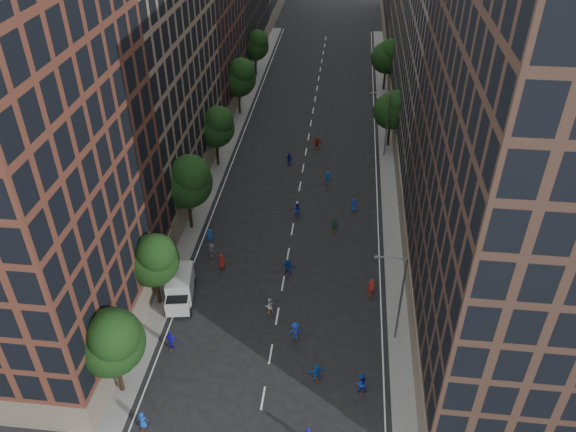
% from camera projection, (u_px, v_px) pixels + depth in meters
% --- Properties ---
extents(ground, '(240.00, 240.00, 0.00)m').
position_uv_depth(ground, '(303.00, 170.00, 72.97)').
color(ground, black).
rests_on(ground, ground).
extents(sidewalk_left, '(4.00, 105.00, 0.15)m').
position_uv_depth(sidewalk_left, '(224.00, 138.00, 80.09)').
color(sidewalk_left, slate).
rests_on(sidewalk_left, ground).
extents(sidewalk_right, '(4.00, 105.00, 0.15)m').
position_uv_depth(sidewalk_right, '(393.00, 147.00, 77.94)').
color(sidewalk_right, slate).
rests_on(sidewalk_right, ground).
extents(bldg_left_a, '(14.00, 22.00, 30.00)m').
position_uv_depth(bldg_left_a, '(22.00, 179.00, 42.47)').
color(bldg_left_a, '#592E22').
rests_on(bldg_left_a, ground).
extents(bldg_left_b, '(14.00, 26.00, 34.00)m').
position_uv_depth(bldg_left_b, '(127.00, 48.00, 60.82)').
color(bldg_left_b, '#7F6953').
rests_on(bldg_left_b, ground).
extents(bldg_left_c, '(14.00, 20.00, 28.00)m').
position_uv_depth(bldg_left_c, '(185.00, 17.00, 81.23)').
color(bldg_left_c, '#592E22').
rests_on(bldg_left_c, ground).
extents(bldg_right_a, '(14.00, 30.00, 36.00)m').
position_uv_depth(bldg_right_a, '(537.00, 145.00, 40.58)').
color(bldg_right_a, '#412C23').
rests_on(bldg_right_a, ground).
extents(bldg_right_b, '(14.00, 28.00, 33.00)m').
position_uv_depth(bldg_right_b, '(471.00, 39.00, 65.01)').
color(bldg_right_b, '#696056').
rests_on(bldg_right_b, ground).
extents(tree_left_0, '(5.20, 5.20, 8.83)m').
position_uv_depth(tree_left_0, '(111.00, 341.00, 41.15)').
color(tree_left_0, black).
rests_on(tree_left_0, ground).
extents(tree_left_1, '(4.80, 4.80, 8.21)m').
position_uv_depth(tree_left_1, '(153.00, 258.00, 49.52)').
color(tree_left_1, black).
rests_on(tree_left_1, ground).
extents(tree_left_2, '(5.60, 5.60, 9.45)m').
position_uv_depth(tree_left_2, '(187.00, 180.00, 58.78)').
color(tree_left_2, black).
rests_on(tree_left_2, ground).
extents(tree_left_3, '(5.00, 5.00, 8.58)m').
position_uv_depth(tree_left_3, '(216.00, 126.00, 70.49)').
color(tree_left_3, black).
rests_on(tree_left_3, ground).
extents(tree_left_4, '(5.40, 5.40, 9.08)m').
position_uv_depth(tree_left_4, '(239.00, 77.00, 83.31)').
color(tree_left_4, black).
rests_on(tree_left_4, ground).
extents(tree_left_5, '(4.80, 4.80, 8.33)m').
position_uv_depth(tree_left_5, '(256.00, 45.00, 96.57)').
color(tree_left_5, black).
rests_on(tree_left_5, ground).
extents(tree_right_a, '(5.00, 5.00, 8.39)m').
position_uv_depth(tree_right_a, '(393.00, 109.00, 75.08)').
color(tree_right_a, black).
rests_on(tree_right_a, ground).
extents(tree_right_b, '(5.20, 5.20, 8.83)m').
position_uv_depth(tree_right_b, '(388.00, 56.00, 91.14)').
color(tree_right_b, black).
rests_on(tree_right_b, ground).
extents(streetlamp_near, '(2.64, 0.22, 9.06)m').
position_uv_depth(streetlamp_near, '(399.00, 294.00, 46.31)').
color(streetlamp_near, '#595B60').
rests_on(streetlamp_near, ground).
extents(streetlamp_far, '(2.64, 0.22, 9.06)m').
position_uv_depth(streetlamp_far, '(386.00, 121.00, 73.12)').
color(streetlamp_far, '#595B60').
rests_on(streetlamp_far, ground).
extents(cargo_van, '(3.15, 5.42, 2.73)m').
position_uv_depth(cargo_van, '(180.00, 288.00, 52.40)').
color(cargo_van, silver).
rests_on(cargo_van, ground).
extents(skater_0, '(0.80, 0.55, 1.56)m').
position_uv_depth(skater_0, '(143.00, 420.00, 41.60)').
color(skater_0, '#143CA2').
rests_on(skater_0, ground).
extents(skater_2, '(1.06, 0.90, 1.92)m').
position_uv_depth(skater_2, '(361.00, 383.00, 44.13)').
color(skater_2, '#1633BA').
rests_on(skater_2, ground).
extents(skater_3, '(1.34, 1.03, 1.83)m').
position_uv_depth(skater_3, '(295.00, 331.00, 48.67)').
color(skater_3, '#13329D').
rests_on(skater_3, ground).
extents(skater_4, '(1.17, 0.61, 1.91)m').
position_uv_depth(skater_4, '(171.00, 341.00, 47.74)').
color(skater_4, '#1C16B5').
rests_on(skater_4, ground).
extents(skater_5, '(1.57, 0.95, 1.61)m').
position_uv_depth(skater_5, '(317.00, 373.00, 45.17)').
color(skater_5, blue).
rests_on(skater_5, ground).
extents(skater_6, '(0.86, 0.62, 1.65)m').
position_uv_depth(skater_6, '(222.00, 261.00, 56.54)').
color(skater_6, maroon).
rests_on(skater_6, ground).
extents(skater_7, '(0.74, 0.51, 1.94)m').
position_uv_depth(skater_7, '(371.00, 288.00, 53.16)').
color(skater_7, '#A7251B').
rests_on(skater_7, ground).
extents(skater_8, '(0.99, 0.89, 1.69)m').
position_uv_depth(skater_8, '(269.00, 306.00, 51.27)').
color(skater_8, '#B8B9B5').
rests_on(skater_8, ground).
extents(skater_9, '(1.21, 0.97, 1.63)m').
position_uv_depth(skater_9, '(212.00, 251.00, 57.96)').
color(skater_9, '#47474D').
rests_on(skater_9, ground).
extents(skater_10, '(1.02, 0.60, 1.64)m').
position_uv_depth(skater_10, '(335.00, 226.00, 61.49)').
color(skater_10, '#1A572B').
rests_on(skater_10, ground).
extents(skater_11, '(1.74, 1.12, 1.79)m').
position_uv_depth(skater_11, '(288.00, 267.00, 55.70)').
color(skater_11, navy).
rests_on(skater_11, ground).
extents(skater_12, '(0.85, 0.66, 1.52)m').
position_uv_depth(skater_12, '(354.00, 205.00, 64.96)').
color(skater_12, '#163EB3').
rests_on(skater_12, ground).
extents(skater_13, '(0.79, 0.65, 1.86)m').
position_uv_depth(skater_13, '(210.00, 236.00, 59.77)').
color(skater_13, '#154BB1').
rests_on(skater_13, ground).
extents(skater_14, '(1.03, 0.92, 1.75)m').
position_uv_depth(skater_14, '(297.00, 210.00, 63.89)').
color(skater_14, '#132CA0').
rests_on(skater_14, ground).
extents(skater_15, '(1.22, 0.90, 1.69)m').
position_uv_depth(skater_15, '(328.00, 178.00, 69.66)').
color(skater_15, '#124896').
rests_on(skater_15, ground).
extents(skater_16, '(1.10, 0.65, 1.76)m').
position_uv_depth(skater_16, '(289.00, 160.00, 73.41)').
color(skater_16, '#121C97').
rests_on(skater_16, ground).
extents(skater_17, '(1.64, 0.52, 1.77)m').
position_uv_depth(skater_17, '(317.00, 143.00, 77.16)').
color(skater_17, '#A0291A').
rests_on(skater_17, ground).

